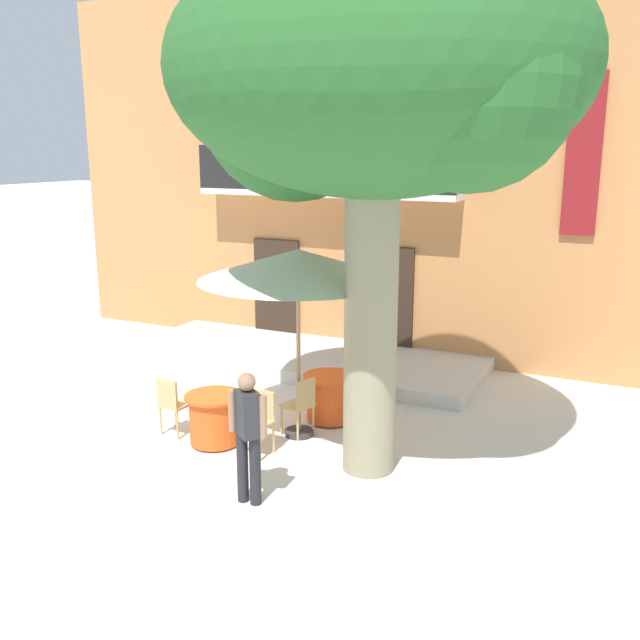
# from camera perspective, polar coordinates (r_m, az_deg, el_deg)

# --- Properties ---
(ground_plane) EXTENTS (120.00, 120.00, 0.00)m
(ground_plane) POSITION_cam_1_polar(r_m,az_deg,el_deg) (11.57, -10.62, -8.27)
(ground_plane) COLOR silver
(building_facade) EXTENTS (13.00, 5.09, 7.50)m
(building_facade) POSITION_cam_1_polar(r_m,az_deg,el_deg) (16.79, 3.83, 11.88)
(building_facade) COLOR #CC844C
(building_facade) RESTS_ON ground
(entrance_step_platform) EXTENTS (7.10, 2.55, 0.25)m
(entrance_step_platform) POSITION_cam_1_polar(r_m,az_deg,el_deg) (14.43, -1.28, -3.03)
(entrance_step_platform) COLOR silver
(entrance_step_platform) RESTS_ON ground
(plane_tree) EXTENTS (5.34, 4.69, 6.77)m
(plane_tree) POSITION_cam_1_polar(r_m,az_deg,el_deg) (9.13, 4.02, 18.49)
(plane_tree) COLOR gray
(plane_tree) RESTS_ON ground
(cafe_table_near_tree) EXTENTS (0.86, 0.86, 0.76)m
(cafe_table_near_tree) POSITION_cam_1_polar(r_m,az_deg,el_deg) (10.70, -8.39, -7.78)
(cafe_table_near_tree) COLOR #EA561E
(cafe_table_near_tree) RESTS_ON ground
(cafe_chair_near_tree_0) EXTENTS (0.43, 0.43, 0.91)m
(cafe_chair_near_tree_0) POSITION_cam_1_polar(r_m,az_deg,el_deg) (10.28, -4.85, -7.77)
(cafe_chair_near_tree_0) COLOR tan
(cafe_chair_near_tree_0) RESTS_ON ground
(cafe_chair_near_tree_1) EXTENTS (0.44, 0.44, 0.91)m
(cafe_chair_near_tree_1) POSITION_cam_1_polar(r_m,az_deg,el_deg) (11.07, -11.68, -6.42)
(cafe_chair_near_tree_1) COLOR tan
(cafe_chair_near_tree_1) RESTS_ON ground
(cafe_table_middle) EXTENTS (0.86, 0.86, 0.76)m
(cafe_table_middle) POSITION_cam_1_polar(r_m,az_deg,el_deg) (11.44, 0.80, -6.19)
(cafe_table_middle) COLOR #EA561E
(cafe_table_middle) RESTS_ON ground
(cafe_chair_middle_0) EXTENTS (0.52, 0.52, 0.91)m
(cafe_chair_middle_0) POSITION_cam_1_polar(r_m,az_deg,el_deg) (11.95, 3.13, -4.62)
(cafe_chair_middle_0) COLOR tan
(cafe_chair_middle_0) RESTS_ON ground
(cafe_chair_middle_1) EXTENTS (0.50, 0.50, 0.91)m
(cafe_chair_middle_1) POSITION_cam_1_polar(r_m,az_deg,el_deg) (10.82, -1.54, -6.60)
(cafe_chair_middle_1) COLOR tan
(cafe_chair_middle_1) RESTS_ON ground
(cafe_umbrella) EXTENTS (2.90, 2.90, 2.85)m
(cafe_umbrella) POSITION_cam_1_polar(r_m,az_deg,el_deg) (10.30, -1.78, 4.36)
(cafe_umbrella) COLOR #997A56
(cafe_umbrella) RESTS_ON ground
(pedestrian_near_entrance) EXTENTS (0.53, 0.38, 1.68)m
(pedestrian_near_entrance) POSITION_cam_1_polar(r_m,az_deg,el_deg) (8.77, -5.77, -8.76)
(pedestrian_near_entrance) COLOR #232328
(pedestrian_near_entrance) RESTS_ON ground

